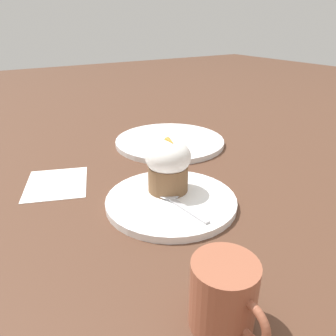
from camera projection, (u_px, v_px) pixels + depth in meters
ground_plane at (171, 204)px, 0.60m from camera, size 4.00×4.00×0.00m
dessert_plate at (171, 201)px, 0.60m from camera, size 0.24×0.24×0.01m
carrot_cake at (168, 165)px, 0.60m from camera, size 0.08×0.08×0.11m
spoon at (171, 197)px, 0.59m from camera, size 0.14×0.04×0.01m
coffee_cup at (224, 295)px, 0.35m from camera, size 0.10×0.07×0.08m
side_plate at (170, 141)px, 0.89m from camera, size 0.29×0.29×0.01m
paper_napkin at (56, 183)px, 0.67m from camera, size 0.17×0.16×0.00m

